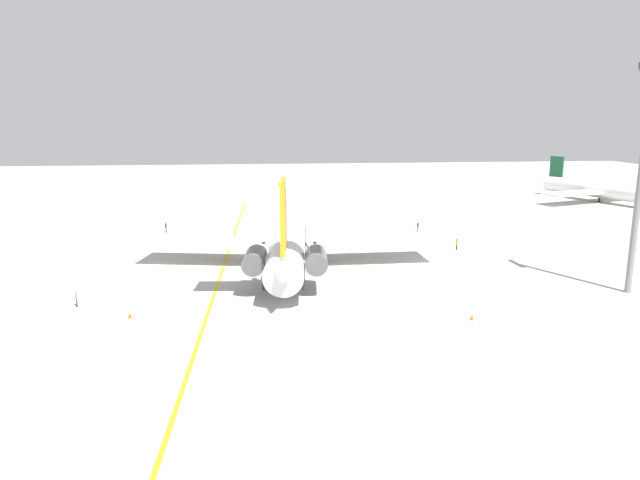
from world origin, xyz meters
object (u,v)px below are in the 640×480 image
at_px(ground_crew_near_nose, 418,225).
at_px(ground_crew_starboard, 457,243).
at_px(safety_cone_nose, 472,317).
at_px(ground_crew_portside, 76,296).
at_px(safety_cone_wingtip, 130,315).
at_px(main_jetliner, 289,239).
at_px(airliner_far_left, 604,190).
at_px(ground_crew_near_tail, 166,226).

distance_m(ground_crew_near_nose, ground_crew_starboard, 13.92).
bearing_deg(ground_crew_starboard, safety_cone_nose, -126.92).
relative_size(ground_crew_portside, safety_cone_wingtip, 3.21).
bearing_deg(ground_crew_near_nose, safety_cone_wingtip, -100.69).
distance_m(ground_crew_near_nose, safety_cone_wingtip, 54.67).
bearing_deg(main_jetliner, airliner_far_left, -51.27).
height_order(ground_crew_portside, ground_crew_starboard, ground_crew_portside).
xyz_separation_m(ground_crew_near_nose, ground_crew_starboard, (13.81, 1.71, -0.04)).
bearing_deg(ground_crew_near_nose, safety_cone_nose, -64.36).
bearing_deg(safety_cone_wingtip, ground_crew_starboard, 120.56).
bearing_deg(ground_crew_portside, airliner_far_left, 19.48).
bearing_deg(airliner_far_left, ground_crew_portside, -75.67).
bearing_deg(ground_crew_near_nose, main_jetliner, -103.81).
distance_m(ground_crew_near_tail, safety_cone_nose, 58.16).
relative_size(ground_crew_near_nose, ground_crew_starboard, 1.04).
relative_size(ground_crew_near_nose, ground_crew_portside, 0.98).
relative_size(main_jetliner, ground_crew_near_tail, 24.90).
bearing_deg(safety_cone_wingtip, safety_cone_nose, 82.30).
bearing_deg(ground_crew_near_nose, airliner_far_left, 64.31).
relative_size(main_jetliner, ground_crew_starboard, 26.13).
relative_size(ground_crew_starboard, safety_cone_nose, 3.04).
relative_size(ground_crew_near_tail, safety_cone_wingtip, 3.19).
bearing_deg(airliner_far_left, main_jetliner, -75.53).
bearing_deg(ground_crew_portside, ground_crew_starboard, 9.87).
bearing_deg(ground_crew_near_tail, ground_crew_starboard, 169.08).
xyz_separation_m(ground_crew_near_tail, ground_crew_portside, (38.33, -3.32, 0.01)).
xyz_separation_m(airliner_far_left, ground_crew_starboard, (42.48, -49.89, -1.77)).
height_order(airliner_far_left, ground_crew_near_tail, airliner_far_left).
relative_size(ground_crew_near_tail, ground_crew_portside, 0.99).
distance_m(airliner_far_left, ground_crew_starboard, 65.55).
bearing_deg(main_jetliner, ground_crew_near_nose, -43.41).
bearing_deg(airliner_far_left, ground_crew_near_tail, -93.99).
relative_size(ground_crew_near_tail, safety_cone_nose, 3.19).
height_order(ground_crew_starboard, safety_cone_nose, ground_crew_starboard).
distance_m(ground_crew_near_tail, ground_crew_starboard, 47.21).
height_order(airliner_far_left, safety_cone_wingtip, airliner_far_left).
bearing_deg(ground_crew_portside, safety_cone_wingtip, -47.28).
distance_m(main_jetliner, ground_crew_portside, 26.57).
bearing_deg(ground_crew_starboard, airliner_far_left, 20.78).
xyz_separation_m(ground_crew_portside, safety_cone_wingtip, (3.98, 5.94, -0.84)).
distance_m(airliner_far_left, safety_cone_wingtip, 112.75).
bearing_deg(safety_cone_nose, ground_crew_portside, -102.33).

